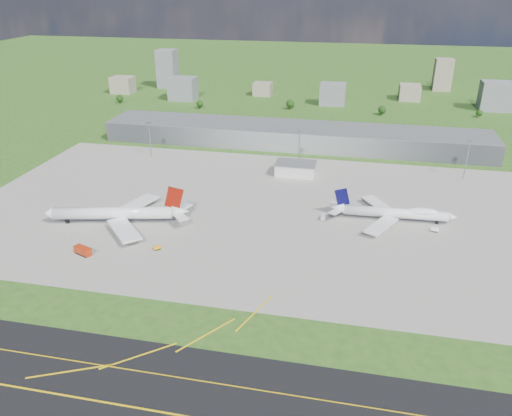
% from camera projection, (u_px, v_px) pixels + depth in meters
% --- Properties ---
extents(ground, '(1400.00, 1400.00, 0.00)m').
position_uv_depth(ground, '(291.00, 151.00, 383.47)').
color(ground, '#2C541A').
rests_on(ground, ground).
extents(taxiway, '(1400.00, 60.00, 0.06)m').
position_uv_depth(taxiway, '(170.00, 414.00, 152.75)').
color(taxiway, black).
rests_on(taxiway, ground).
extents(apron, '(360.00, 190.00, 0.08)m').
position_uv_depth(apron, '(281.00, 212.00, 283.98)').
color(apron, gray).
rests_on(apron, ground).
extents(terminal, '(300.00, 42.00, 15.00)m').
position_uv_depth(terminal, '(294.00, 136.00, 393.62)').
color(terminal, gray).
rests_on(terminal, ground).
extents(ops_building, '(26.00, 16.00, 8.00)m').
position_uv_depth(ops_building, '(296.00, 169.00, 335.55)').
color(ops_building, silver).
rests_on(ops_building, ground).
extents(mast_west, '(3.50, 2.00, 25.90)m').
position_uv_depth(mast_west, '(149.00, 133.00, 363.61)').
color(mast_west, gray).
rests_on(mast_west, ground).
extents(mast_center, '(3.50, 2.00, 25.90)m').
position_uv_depth(mast_center, '(299.00, 143.00, 343.08)').
color(mast_center, gray).
rests_on(mast_center, ground).
extents(mast_east, '(3.50, 2.00, 25.90)m').
position_uv_depth(mast_east, '(468.00, 153.00, 322.55)').
color(mast_east, gray).
rests_on(mast_east, ground).
extents(airliner_red_twin, '(77.57, 59.55, 21.47)m').
position_uv_depth(airliner_red_twin, '(119.00, 214.00, 268.51)').
color(airliner_red_twin, white).
rests_on(airliner_red_twin, ground).
extents(airliner_blue_quad, '(67.07, 52.63, 17.52)m').
position_uv_depth(airliner_blue_quad, '(395.00, 213.00, 271.21)').
color(airliner_blue_quad, white).
rests_on(airliner_blue_quad, ground).
extents(fire_truck, '(9.82, 6.61, 4.03)m').
position_uv_depth(fire_truck, '(83.00, 251.00, 239.38)').
color(fire_truck, '#B0290C').
rests_on(fire_truck, ground).
extents(tug_yellow, '(4.06, 3.94, 1.79)m').
position_uv_depth(tug_yellow, '(157.00, 248.00, 244.15)').
color(tug_yellow, '#E9A10D').
rests_on(tug_yellow, ground).
extents(van_white_near, '(3.31, 5.81, 2.76)m').
position_uv_depth(van_white_near, '(324.00, 217.00, 274.28)').
color(van_white_near, silver).
rests_on(van_white_near, ground).
extents(van_white_far, '(4.11, 2.19, 2.12)m').
position_uv_depth(van_white_far, '(435.00, 230.00, 261.20)').
color(van_white_far, white).
rests_on(van_white_far, ground).
extents(bldg_far_w, '(24.00, 20.00, 18.00)m').
position_uv_depth(bldg_far_w, '(123.00, 85.00, 571.59)').
color(bldg_far_w, gray).
rests_on(bldg_far_w, ground).
extents(bldg_w, '(28.00, 22.00, 24.00)m').
position_uv_depth(bldg_w, '(183.00, 89.00, 537.65)').
color(bldg_w, slate).
rests_on(bldg_w, ground).
extents(bldg_cw, '(20.00, 18.00, 14.00)m').
position_uv_depth(bldg_cw, '(263.00, 89.00, 560.31)').
color(bldg_cw, gray).
rests_on(bldg_cw, ground).
extents(bldg_c, '(26.00, 20.00, 22.00)m').
position_uv_depth(bldg_c, '(333.00, 94.00, 517.07)').
color(bldg_c, slate).
rests_on(bldg_c, ground).
extents(bldg_ce, '(22.00, 24.00, 16.00)m').
position_uv_depth(bldg_ce, '(410.00, 92.00, 538.90)').
color(bldg_ce, gray).
rests_on(bldg_ce, ground).
extents(bldg_e, '(30.00, 22.00, 28.00)m').
position_uv_depth(bldg_e, '(496.00, 96.00, 494.82)').
color(bldg_e, slate).
rests_on(bldg_e, ground).
extents(bldg_tall_w, '(22.00, 20.00, 44.00)m').
position_uv_depth(bldg_tall_w, '(167.00, 69.00, 594.14)').
color(bldg_tall_w, slate).
rests_on(bldg_tall_w, ground).
extents(bldg_tall_e, '(20.00, 18.00, 36.00)m').
position_uv_depth(bldg_tall_e, '(443.00, 75.00, 580.46)').
color(bldg_tall_e, gray).
rests_on(bldg_tall_e, ground).
extents(tree_far_w, '(7.20, 7.20, 8.80)m').
position_uv_depth(tree_far_w, '(120.00, 98.00, 525.10)').
color(tree_far_w, '#382314').
rests_on(tree_far_w, ground).
extents(tree_w, '(6.75, 6.75, 8.25)m').
position_uv_depth(tree_w, '(200.00, 104.00, 504.00)').
color(tree_w, '#382314').
rests_on(tree_w, ground).
extents(tree_c, '(8.10, 8.10, 9.90)m').
position_uv_depth(tree_c, '(290.00, 104.00, 500.10)').
color(tree_c, '#382314').
rests_on(tree_c, ground).
extents(tree_e, '(7.65, 7.65, 9.35)m').
position_uv_depth(tree_e, '(382.00, 110.00, 479.00)').
color(tree_e, '#382314').
rests_on(tree_e, ground).
extents(tree_far_e, '(6.30, 6.30, 7.70)m').
position_uv_depth(tree_far_e, '(479.00, 113.00, 471.48)').
color(tree_far_e, '#382314').
rests_on(tree_far_e, ground).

